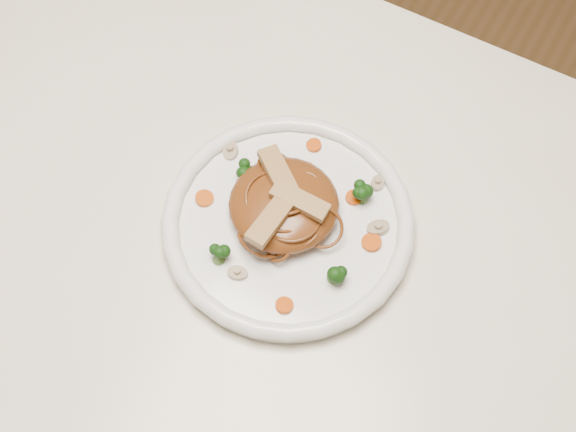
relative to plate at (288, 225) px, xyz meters
The scene contains 20 objects.
ground 0.76m from the plate, 158.49° to the right, with size 4.00×4.00×0.00m, color brown.
table 0.13m from the plate, 158.49° to the right, with size 1.20×0.80×0.75m.
plate is the anchor object (origin of this frame).
noodle_mound 0.03m from the plate, 141.11° to the left, with size 0.12×0.12×0.04m, color #612E12.
chicken_a 0.05m from the plate, 42.87° to the left, with size 0.07×0.02×0.01m, color tan.
chicken_b 0.06m from the plate, 134.65° to the left, with size 0.07×0.02×0.01m, color tan.
chicken_c 0.06m from the plate, 102.06° to the right, with size 0.07×0.02×0.01m, color tan.
broccoli_0 0.09m from the plate, 49.09° to the left, with size 0.03×0.03×0.03m, color #14380B, non-canonical shape.
broccoli_1 0.08m from the plate, 160.49° to the left, with size 0.03×0.03×0.03m, color #14380B, non-canonical shape.
broccoli_2 0.09m from the plate, 118.18° to the right, with size 0.03×0.03×0.03m, color #14380B, non-canonical shape.
broccoli_3 0.09m from the plate, 24.99° to the right, with size 0.02×0.02×0.03m, color #14380B, non-canonical shape.
carrot_0 0.08m from the plate, 51.77° to the left, with size 0.02×0.02×0.01m, color #C64407.
carrot_1 0.10m from the plate, 167.09° to the right, with size 0.02×0.02×0.01m, color #C64407.
carrot_2 0.10m from the plate, 13.53° to the left, with size 0.02×0.02×0.01m, color #C64407.
carrot_3 0.11m from the plate, 103.12° to the left, with size 0.02×0.02×0.01m, color #C64407.
carrot_4 0.10m from the plate, 62.30° to the right, with size 0.02×0.02×0.01m, color #C64407.
mushroom_0 0.09m from the plate, 100.56° to the right, with size 0.02×0.02×0.01m, color #B9A98B.
mushroom_1 0.10m from the plate, 24.73° to the left, with size 0.03×0.03×0.01m, color #B9A98B.
mushroom_2 0.12m from the plate, 155.67° to the left, with size 0.03×0.03×0.01m, color #B9A98B.
mushroom_3 0.12m from the plate, 55.38° to the left, with size 0.02×0.02×0.01m, color #B9A98B.
Camera 1 is at (0.27, -0.32, 1.51)m, focal length 46.51 mm.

